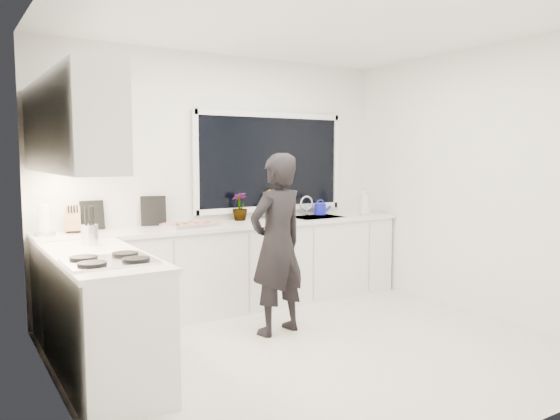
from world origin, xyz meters
TOP-DOWN VIEW (x-y plane):
  - floor at (0.00, 0.00)m, footprint 4.00×3.50m
  - wall_back at (0.00, 1.76)m, footprint 4.00×0.02m
  - wall_left at (-2.01, 0.00)m, footprint 0.02×3.50m
  - wall_right at (2.01, 0.00)m, footprint 0.02×3.50m
  - ceiling at (0.00, 0.00)m, footprint 4.00×3.50m
  - window at (0.60, 1.73)m, footprint 1.80×0.02m
  - base_cabinets_back at (0.00, 1.45)m, footprint 3.92×0.58m
  - base_cabinets_left at (-1.67, 0.35)m, footprint 0.58×1.60m
  - countertop_back at (0.00, 1.44)m, footprint 3.94×0.62m
  - countertop_left at (-1.67, 0.35)m, footprint 0.62×1.60m
  - upper_cabinets at (-1.79, 0.70)m, footprint 0.34×2.10m
  - sink at (1.05, 1.45)m, footprint 0.58×0.42m
  - faucet at (1.05, 1.65)m, footprint 0.03×0.03m
  - stovetop at (-1.69, -0.00)m, footprint 0.56×0.48m
  - person at (-0.05, 0.53)m, footprint 0.66×0.50m
  - pizza_tray at (-0.52, 1.42)m, footprint 0.53×0.42m
  - pizza at (-0.52, 1.42)m, footprint 0.48×0.37m
  - watering_can at (1.22, 1.61)m, footprint 0.17×0.17m
  - paper_towel_roll at (-1.85, 1.55)m, footprint 0.14×0.14m
  - knife_block at (-1.60, 1.59)m, footprint 0.15×0.12m
  - utensil_crock at (-1.63, 0.80)m, footprint 0.16×0.16m
  - picture_frame_large at (-1.40, 1.69)m, footprint 0.22×0.03m
  - picture_frame_small at (-0.80, 1.69)m, footprint 0.25×0.09m
  - herb_plants at (0.56, 1.61)m, footprint 0.83×0.36m
  - soap_bottles at (1.65, 1.30)m, footprint 0.17×0.17m

SIDE VIEW (x-z plane):
  - floor at x=0.00m, z-range -0.02..0.00m
  - base_cabinets_back at x=0.00m, z-range 0.00..0.88m
  - base_cabinets_left at x=-1.67m, z-range 0.00..0.88m
  - person at x=-0.05m, z-range 0.00..1.65m
  - sink at x=1.05m, z-range 0.80..0.94m
  - countertop_back at x=0.00m, z-range 0.88..0.92m
  - countertop_left at x=-1.67m, z-range 0.88..0.92m
  - stovetop at x=-1.69m, z-range 0.92..0.95m
  - pizza_tray at x=-0.52m, z-range 0.92..0.95m
  - pizza at x=-0.52m, z-range 0.95..0.96m
  - watering_can at x=1.22m, z-range 0.92..1.05m
  - utensil_crock at x=-1.63m, z-range 0.92..1.08m
  - faucet at x=1.05m, z-range 0.92..1.14m
  - knife_block at x=-1.60m, z-range 0.92..1.14m
  - paper_towel_roll at x=-1.85m, z-range 0.92..1.18m
  - picture_frame_large at x=-1.40m, z-range 0.92..1.20m
  - soap_bottles at x=1.65m, z-range 0.91..1.23m
  - picture_frame_small at x=-0.80m, z-range 0.92..1.22m
  - herb_plants at x=0.56m, z-range 0.92..1.25m
  - wall_back at x=0.00m, z-range 0.00..2.70m
  - wall_left at x=-2.01m, z-range 0.00..2.70m
  - wall_right at x=2.01m, z-range 0.00..2.70m
  - window at x=0.60m, z-range 1.05..2.05m
  - upper_cabinets at x=-1.79m, z-range 1.50..2.20m
  - ceiling at x=0.00m, z-range 2.70..2.72m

